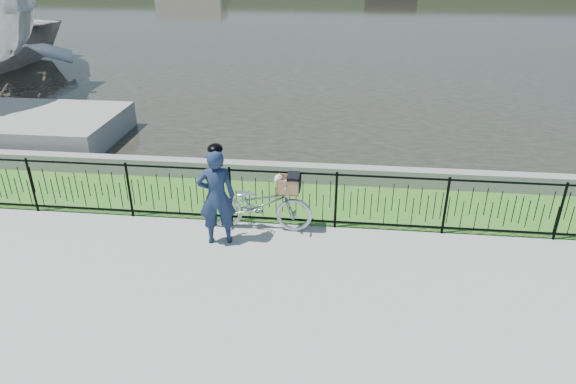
# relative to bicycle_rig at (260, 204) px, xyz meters

# --- Properties ---
(ground) EXTENTS (120.00, 120.00, 0.00)m
(ground) POSITION_rel_bicycle_rig_xyz_m (0.41, -1.40, -0.53)
(ground) COLOR gray
(ground) RESTS_ON ground
(grass_strip) EXTENTS (60.00, 2.00, 0.01)m
(grass_strip) POSITION_rel_bicycle_rig_xyz_m (0.41, 1.20, -0.53)
(grass_strip) COLOR #356A21
(grass_strip) RESTS_ON ground
(water) EXTENTS (120.00, 120.00, 0.00)m
(water) POSITION_rel_bicycle_rig_xyz_m (0.41, 31.60, -0.53)
(water) COLOR black
(water) RESTS_ON ground
(quay_wall) EXTENTS (60.00, 0.30, 0.40)m
(quay_wall) POSITION_rel_bicycle_rig_xyz_m (0.41, 2.20, -0.33)
(quay_wall) COLOR gray
(quay_wall) RESTS_ON ground
(fence) EXTENTS (14.00, 0.06, 1.15)m
(fence) POSITION_rel_bicycle_rig_xyz_m (0.41, 0.20, 0.04)
(fence) COLOR black
(fence) RESTS_ON ground
(bicycle_rig) EXTENTS (1.99, 0.69, 1.17)m
(bicycle_rig) POSITION_rel_bicycle_rig_xyz_m (0.00, 0.00, 0.00)
(bicycle_rig) COLOR #ACB2B9
(bicycle_rig) RESTS_ON ground
(cyclist) EXTENTS (0.73, 0.56, 1.88)m
(cyclist) POSITION_rel_bicycle_rig_xyz_m (-0.67, -0.53, 0.39)
(cyclist) COLOR #172440
(cyclist) RESTS_ON ground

